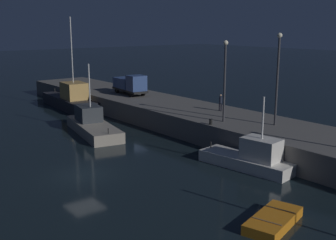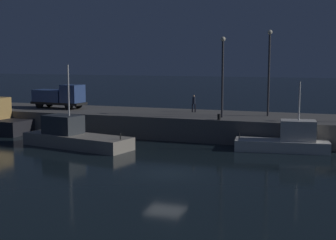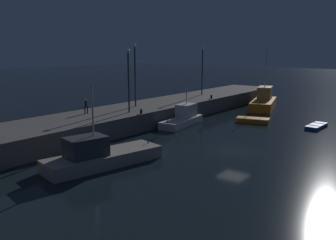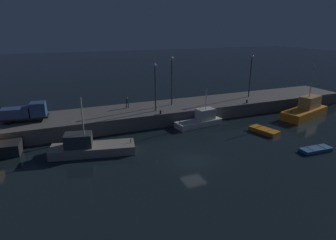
% 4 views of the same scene
% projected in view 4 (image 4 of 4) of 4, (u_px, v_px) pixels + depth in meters
% --- Properties ---
extents(ground_plane, '(320.00, 320.00, 0.00)m').
position_uv_depth(ground_plane, '(194.00, 161.00, 31.98)').
color(ground_plane, black).
extents(pier_quay, '(76.60, 8.14, 2.12)m').
position_uv_depth(pier_quay, '(149.00, 114.00, 45.64)').
color(pier_quay, '#5B5956').
rests_on(pier_quay, ground).
extents(fishing_trawler_red, '(10.28, 4.91, 6.96)m').
position_uv_depth(fishing_trawler_red, '(89.00, 147.00, 33.65)').
color(fishing_trawler_red, gray).
rests_on(fishing_trawler_red, ground).
extents(fishing_boat_blue, '(10.33, 5.84, 9.63)m').
position_uv_depth(fishing_boat_blue, '(306.00, 110.00, 47.62)').
color(fishing_boat_blue, orange).
rests_on(fishing_boat_blue, ground).
extents(fishing_boat_white, '(7.72, 3.36, 5.66)m').
position_uv_depth(fishing_boat_white, '(201.00, 120.00, 43.43)').
color(fishing_boat_white, silver).
rests_on(fishing_boat_white, ground).
extents(dinghy_orange_near, '(4.16, 1.64, 0.47)m').
position_uv_depth(dinghy_orange_near, '(316.00, 149.00, 34.52)').
color(dinghy_orange_near, '#2D6099').
rests_on(dinghy_orange_near, ground).
extents(rowboat_white_mid, '(2.86, 4.51, 0.61)m').
position_uv_depth(rowboat_white_mid, '(264.00, 131.00, 40.63)').
color(rowboat_white_mid, orange).
rests_on(rowboat_white_mid, ground).
extents(lamp_post_west, '(0.44, 0.44, 7.30)m').
position_uv_depth(lamp_post_west, '(155.00, 84.00, 42.42)').
color(lamp_post_west, '#38383D').
rests_on(lamp_post_west, pier_quay).
extents(lamp_post_east, '(0.44, 0.44, 7.96)m').
position_uv_depth(lamp_post_east, '(172.00, 77.00, 45.89)').
color(lamp_post_east, '#38383D').
rests_on(lamp_post_east, pier_quay).
extents(lamp_post_central, '(0.44, 0.44, 7.67)m').
position_uv_depth(lamp_post_central, '(251.00, 73.00, 51.32)').
color(lamp_post_central, '#38383D').
rests_on(lamp_post_central, pier_quay).
extents(utility_truck, '(6.26, 2.62, 2.58)m').
position_uv_depth(utility_truck, '(26.00, 112.00, 38.54)').
color(utility_truck, black).
rests_on(utility_truck, pier_quay).
extents(dockworker, '(0.45, 0.37, 1.72)m').
position_uv_depth(dockworker, '(127.00, 102.00, 45.06)').
color(dockworker, black).
rests_on(dockworker, pier_quay).
extents(bollard_west, '(0.28, 0.28, 0.51)m').
position_uv_depth(bollard_west, '(160.00, 112.00, 42.20)').
color(bollard_west, black).
rests_on(bollard_west, pier_quay).
extents(bollard_central, '(0.28, 0.28, 0.55)m').
position_uv_depth(bollard_central, '(247.00, 101.00, 48.18)').
color(bollard_central, black).
rests_on(bollard_central, pier_quay).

